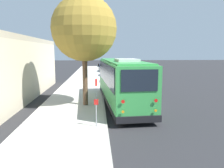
% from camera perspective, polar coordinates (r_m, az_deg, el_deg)
% --- Properties ---
extents(ground_plane, '(160.00, 160.00, 0.00)m').
position_cam_1_polar(ground_plane, '(16.34, 4.85, -5.29)').
color(ground_plane, '#28282B').
extents(sidewalk_slab, '(80.00, 4.34, 0.15)m').
position_cam_1_polar(sidewalk_slab, '(16.24, -10.23, -5.21)').
color(sidewalk_slab, beige).
rests_on(sidewalk_slab, ground).
extents(curb_strip, '(80.00, 0.14, 0.15)m').
position_cam_1_polar(curb_strip, '(16.14, -2.28, -5.16)').
color(curb_strip, '#AAA69D').
rests_on(curb_strip, ground).
extents(shuttle_bus, '(10.43, 3.23, 3.42)m').
position_cam_1_polar(shuttle_bus, '(15.92, 2.53, 1.09)').
color(shuttle_bus, green).
rests_on(shuttle_bus, ground).
extents(parked_sedan_tan, '(4.19, 1.77, 1.29)m').
position_cam_1_polar(parked_sedan_tan, '(26.92, -0.19, 1.52)').
color(parked_sedan_tan, tan).
rests_on(parked_sedan_tan, ground).
extents(parked_sedan_white, '(4.52, 1.81, 1.32)m').
position_cam_1_polar(parked_sedan_white, '(33.88, -1.14, 3.00)').
color(parked_sedan_white, silver).
rests_on(parked_sedan_white, ground).
extents(parked_sedan_gray, '(4.65, 1.87, 1.28)m').
position_cam_1_polar(parked_sedan_gray, '(41.33, -1.95, 3.97)').
color(parked_sedan_gray, slate).
rests_on(parked_sedan_gray, ground).
extents(parked_sedan_silver, '(4.50, 1.93, 1.28)m').
position_cam_1_polar(parked_sedan_silver, '(47.01, -1.85, 4.53)').
color(parked_sedan_silver, '#A8AAAF').
rests_on(parked_sedan_silver, ground).
extents(parked_sedan_blue, '(4.49, 1.90, 1.27)m').
position_cam_1_polar(parked_sedan_blue, '(53.11, -2.34, 4.98)').
color(parked_sedan_blue, navy).
rests_on(parked_sedan_blue, ground).
extents(street_tree, '(4.41, 4.41, 8.13)m').
position_cam_1_polar(street_tree, '(15.40, -7.27, 15.23)').
color(street_tree, brown).
rests_on(street_tree, sidewalk_slab).
extents(sign_post_near, '(0.06, 0.22, 1.40)m').
position_cam_1_polar(sign_post_near, '(11.00, -4.14, -7.45)').
color(sign_post_near, gray).
rests_on(sign_post_near, sidewalk_slab).
extents(sign_post_far, '(0.06, 0.06, 1.37)m').
position_cam_1_polar(sign_post_far, '(12.52, -4.11, -5.63)').
color(sign_post_far, gray).
rests_on(sign_post_far, sidewalk_slab).
extents(fire_hydrant, '(0.22, 0.22, 0.81)m').
position_cam_1_polar(fire_hydrant, '(23.85, -4.17, 0.47)').
color(fire_hydrant, red).
rests_on(fire_hydrant, sidewalk_slab).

